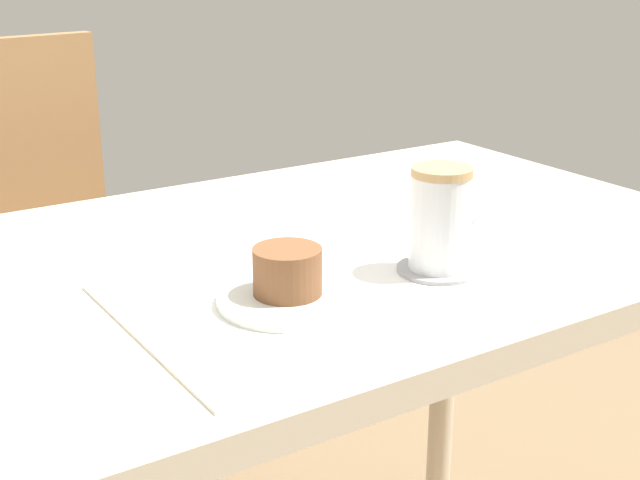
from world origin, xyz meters
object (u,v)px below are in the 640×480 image
wooden_chair (38,280)px  pastry_plate (288,299)px  pastry (287,271)px  coffee_mug (442,218)px  dining_table (248,322)px

wooden_chair → pastry_plate: (0.05, -0.82, 0.24)m
wooden_chair → pastry_plate: wooden_chair is taller
pastry → coffee_mug: size_ratio=0.61×
coffee_mug → dining_table: bearing=134.3°
pastry_plate → coffee_mug: bearing=-3.8°
pastry → coffee_mug: bearing=-3.8°
wooden_chair → pastry: bearing=88.2°
dining_table → wooden_chair: size_ratio=1.37×
dining_table → pastry_plate: bearing=-102.4°
pastry_plate → pastry: 0.03m
wooden_chair → coffee_mug: bearing=101.3°
dining_table → coffee_mug: bearing=-45.7°
dining_table → pastry_plate: 0.19m
dining_table → coffee_mug: 0.28m
wooden_chair → pastry_plate: size_ratio=6.26×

